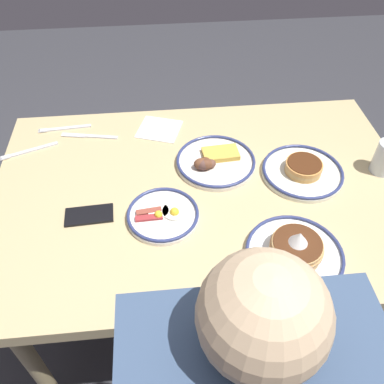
# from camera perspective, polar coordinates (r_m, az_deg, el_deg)

# --- Properties ---
(ground_plane) EXTENTS (6.00, 6.00, 0.00)m
(ground_plane) POSITION_cam_1_polar(r_m,az_deg,el_deg) (1.89, 1.22, -15.21)
(ground_plane) COLOR #34343A
(dining_table) EXTENTS (1.36, 0.91, 0.73)m
(dining_table) POSITION_cam_1_polar(r_m,az_deg,el_deg) (1.35, 1.64, -1.39)
(dining_table) COLOR tan
(dining_table) RESTS_ON ground_plane
(plate_near_main) EXTENTS (0.27, 0.27, 0.05)m
(plate_near_main) POSITION_cam_1_polar(r_m,az_deg,el_deg) (1.38, 3.21, 4.36)
(plate_near_main) COLOR silver
(plate_near_main) RESTS_ON dining_table
(plate_center_pancakes) EXTENTS (0.27, 0.27, 0.05)m
(plate_center_pancakes) POSITION_cam_1_polar(r_m,az_deg,el_deg) (1.39, 15.38, 2.91)
(plate_center_pancakes) COLOR silver
(plate_center_pancakes) RESTS_ON dining_table
(plate_far_companion) EXTENTS (0.22, 0.22, 0.04)m
(plate_far_companion) POSITION_cam_1_polar(r_m,az_deg,el_deg) (1.21, -4.11, -3.22)
(plate_far_companion) COLOR white
(plate_far_companion) RESTS_ON dining_table
(plate_far_side) EXTENTS (0.27, 0.27, 0.10)m
(plate_far_side) POSITION_cam_1_polar(r_m,az_deg,el_deg) (1.15, 14.38, -8.17)
(plate_far_side) COLOR white
(plate_far_side) RESTS_ON dining_table
(cell_phone) EXTENTS (0.15, 0.08, 0.01)m
(cell_phone) POSITION_cam_1_polar(r_m,az_deg,el_deg) (1.26, -14.33, -3.18)
(cell_phone) COLOR black
(cell_phone) RESTS_ON dining_table
(paper_napkin) EXTENTS (0.19, 0.18, 0.00)m
(paper_napkin) POSITION_cam_1_polar(r_m,az_deg,el_deg) (1.55, -4.66, 8.83)
(paper_napkin) COLOR white
(paper_napkin) RESTS_ON dining_table
(fork_near) EXTENTS (0.20, 0.03, 0.01)m
(fork_near) POSITION_cam_1_polar(r_m,az_deg,el_deg) (1.62, -17.58, 8.58)
(fork_near) COLOR silver
(fork_near) RESTS_ON dining_table
(fork_far) EXTENTS (0.19, 0.09, 0.01)m
(fork_far) POSITION_cam_1_polar(r_m,az_deg,el_deg) (1.55, -22.05, 5.41)
(fork_far) COLOR silver
(fork_far) RESTS_ON dining_table
(butter_knife) EXTENTS (0.21, 0.06, 0.01)m
(butter_knife) POSITION_cam_1_polar(r_m,az_deg,el_deg) (1.55, -14.28, 7.67)
(butter_knife) COLOR silver
(butter_knife) RESTS_ON dining_table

